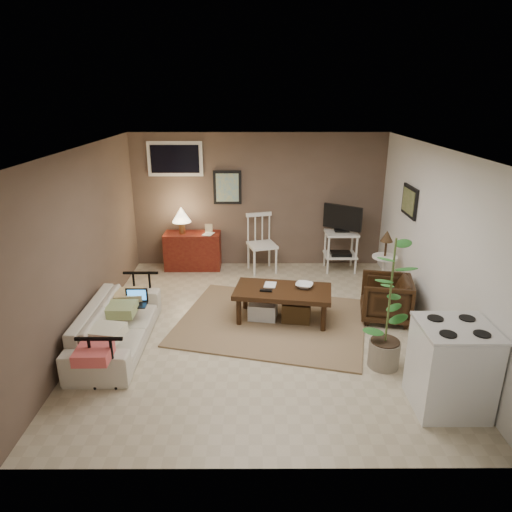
{
  "coord_description": "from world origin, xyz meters",
  "views": [
    {
      "loc": [
        -0.07,
        -5.55,
        3.02
      ],
      "look_at": [
        -0.05,
        0.35,
        0.91
      ],
      "focal_mm": 32.0,
      "sensor_mm": 36.0,
      "label": 1
    }
  ],
  "objects_px": {
    "coffee_table": "(282,302)",
    "red_console": "(192,247)",
    "side_table": "(385,255)",
    "potted_plant": "(390,300)",
    "armchair": "(386,297)",
    "spindle_chair": "(262,245)",
    "sofa": "(116,319)",
    "stove": "(451,367)",
    "tv_stand": "(341,237)"
  },
  "relations": [
    {
      "from": "coffee_table",
      "to": "red_console",
      "type": "relative_size",
      "value": 1.23
    },
    {
      "from": "side_table",
      "to": "potted_plant",
      "type": "bearing_deg",
      "value": -104.31
    },
    {
      "from": "coffee_table",
      "to": "armchair",
      "type": "bearing_deg",
      "value": 1.7
    },
    {
      "from": "side_table",
      "to": "red_console",
      "type": "bearing_deg",
      "value": 160.37
    },
    {
      "from": "side_table",
      "to": "spindle_chair",
      "type": "bearing_deg",
      "value": 152.38
    },
    {
      "from": "sofa",
      "to": "potted_plant",
      "type": "distance_m",
      "value": 3.31
    },
    {
      "from": "spindle_chair",
      "to": "armchair",
      "type": "distance_m",
      "value": 2.55
    },
    {
      "from": "potted_plant",
      "to": "coffee_table",
      "type": "bearing_deg",
      "value": 134.4
    },
    {
      "from": "stove",
      "to": "armchair",
      "type": "bearing_deg",
      "value": 93.24
    },
    {
      "from": "sofa",
      "to": "potted_plant",
      "type": "xyz_separation_m",
      "value": [
        3.24,
        -0.48,
        0.48
      ]
    },
    {
      "from": "tv_stand",
      "to": "stove",
      "type": "bearing_deg",
      "value": -83.86
    },
    {
      "from": "tv_stand",
      "to": "side_table",
      "type": "relative_size",
      "value": 1.14
    },
    {
      "from": "red_console",
      "to": "armchair",
      "type": "relative_size",
      "value": 1.69
    },
    {
      "from": "sofa",
      "to": "armchair",
      "type": "xyz_separation_m",
      "value": [
        3.57,
        0.71,
        -0.03
      ]
    },
    {
      "from": "stove",
      "to": "potted_plant",
      "type": "bearing_deg",
      "value": 121.03
    },
    {
      "from": "armchair",
      "to": "potted_plant",
      "type": "relative_size",
      "value": 0.43
    },
    {
      "from": "coffee_table",
      "to": "potted_plant",
      "type": "relative_size",
      "value": 0.89
    },
    {
      "from": "armchair",
      "to": "red_console",
      "type": "bearing_deg",
      "value": -112.61
    },
    {
      "from": "red_console",
      "to": "spindle_chair",
      "type": "relative_size",
      "value": 1.12
    },
    {
      "from": "coffee_table",
      "to": "stove",
      "type": "xyz_separation_m",
      "value": [
        1.57,
        -1.89,
        0.18
      ]
    },
    {
      "from": "sofa",
      "to": "tv_stand",
      "type": "height_order",
      "value": "tv_stand"
    },
    {
      "from": "coffee_table",
      "to": "red_console",
      "type": "bearing_deg",
      "value": 126.44
    },
    {
      "from": "potted_plant",
      "to": "armchair",
      "type": "bearing_deg",
      "value": 74.4
    },
    {
      "from": "sofa",
      "to": "side_table",
      "type": "xyz_separation_m",
      "value": [
        3.77,
        1.59,
        0.28
      ]
    },
    {
      "from": "spindle_chair",
      "to": "armchair",
      "type": "height_order",
      "value": "spindle_chair"
    },
    {
      "from": "red_console",
      "to": "stove",
      "type": "bearing_deg",
      "value": -51.93
    },
    {
      "from": "coffee_table",
      "to": "tv_stand",
      "type": "xyz_separation_m",
      "value": [
        1.16,
        1.94,
        0.35
      ]
    },
    {
      "from": "red_console",
      "to": "stove",
      "type": "relative_size",
      "value": 1.24
    },
    {
      "from": "red_console",
      "to": "side_table",
      "type": "distance_m",
      "value": 3.38
    },
    {
      "from": "coffee_table",
      "to": "tv_stand",
      "type": "height_order",
      "value": "tv_stand"
    },
    {
      "from": "tv_stand",
      "to": "armchair",
      "type": "height_order",
      "value": "tv_stand"
    },
    {
      "from": "spindle_chair",
      "to": "tv_stand",
      "type": "height_order",
      "value": "tv_stand"
    },
    {
      "from": "coffee_table",
      "to": "sofa",
      "type": "relative_size",
      "value": 0.75
    },
    {
      "from": "sofa",
      "to": "potted_plant",
      "type": "bearing_deg",
      "value": -98.47
    },
    {
      "from": "coffee_table",
      "to": "sofa",
      "type": "bearing_deg",
      "value": -162.42
    },
    {
      "from": "red_console",
      "to": "spindle_chair",
      "type": "distance_m",
      "value": 1.27
    },
    {
      "from": "side_table",
      "to": "armchair",
      "type": "distance_m",
      "value": 0.95
    },
    {
      "from": "side_table",
      "to": "stove",
      "type": "height_order",
      "value": "side_table"
    },
    {
      "from": "side_table",
      "to": "armchair",
      "type": "relative_size",
      "value": 1.53
    },
    {
      "from": "armchair",
      "to": "sofa",
      "type": "bearing_deg",
      "value": -67.31
    },
    {
      "from": "red_console",
      "to": "side_table",
      "type": "bearing_deg",
      "value": -19.63
    },
    {
      "from": "armchair",
      "to": "stove",
      "type": "bearing_deg",
      "value": 14.66
    },
    {
      "from": "side_table",
      "to": "tv_stand",
      "type": "bearing_deg",
      "value": 115.99
    },
    {
      "from": "red_console",
      "to": "tv_stand",
      "type": "relative_size",
      "value": 0.97
    },
    {
      "from": "red_console",
      "to": "spindle_chair",
      "type": "height_order",
      "value": "red_console"
    },
    {
      "from": "coffee_table",
      "to": "sofa",
      "type": "xyz_separation_m",
      "value": [
        -2.11,
        -0.67,
        0.09
      ]
    },
    {
      "from": "coffee_table",
      "to": "armchair",
      "type": "distance_m",
      "value": 1.46
    },
    {
      "from": "coffee_table",
      "to": "sofa",
      "type": "height_order",
      "value": "sofa"
    },
    {
      "from": "tv_stand",
      "to": "stove",
      "type": "xyz_separation_m",
      "value": [
        0.41,
        -3.83,
        -0.17
      ]
    },
    {
      "from": "sofa",
      "to": "red_console",
      "type": "bearing_deg",
      "value": -12.33
    }
  ]
}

